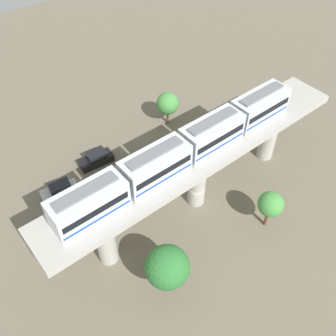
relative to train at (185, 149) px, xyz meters
The scene contains 9 objects.
ground_plane 9.48m from the train, 90.00° to the left, with size 120.00×120.00×0.00m, color #706654.
viaduct 3.80m from the train, 90.00° to the left, with size 5.20×35.80×7.73m.
train is the anchor object (origin of this frame).
parked_car_black 15.30m from the train, 163.77° to the right, with size 2.21×4.36×1.76m.
parked_car_orange 11.32m from the train, behind, with size 2.24×4.37×1.76m.
parked_car_silver 16.43m from the train, 137.54° to the right, with size 2.52×4.45×1.76m.
tree_near_viaduct 10.88m from the train, 48.74° to the right, with size 3.98×3.98×6.19m.
tree_mid_lot 10.80m from the train, 38.35° to the left, with size 2.69×2.69×4.80m.
tree_far_corner 16.35m from the train, 147.13° to the left, with size 3.01×3.01×4.76m.
Camera 1 is at (19.31, -19.65, 34.05)m, focal length 40.97 mm.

